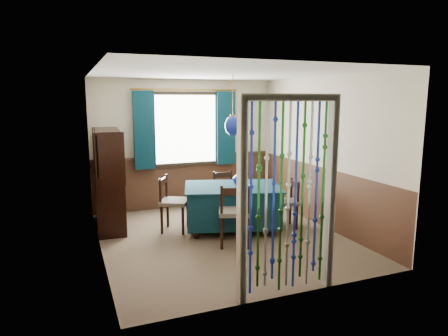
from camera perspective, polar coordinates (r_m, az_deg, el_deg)
name	(u,v)px	position (r m, az deg, el deg)	size (l,w,h in m)	color
floor	(222,237)	(6.31, -0.25, -9.86)	(4.00, 4.00, 0.00)	brown
ceiling	(222,73)	(5.95, -0.27, 13.44)	(4.00, 4.00, 0.00)	silver
wall_back	(185,144)	(7.89, -5.55, 3.40)	(3.60, 3.60, 0.00)	beige
wall_front	(292,184)	(4.23, 9.63, -2.23)	(3.60, 3.60, 0.00)	beige
wall_left	(97,165)	(5.61, -17.64, 0.40)	(4.00, 4.00, 0.00)	beige
wall_right	(323,152)	(6.86, 13.91, 2.21)	(4.00, 4.00, 0.00)	beige
wainscot_back	(186,182)	(7.99, -5.43, -1.96)	(3.60, 3.60, 0.00)	#472A1B
wainscot_front	(289,251)	(4.46, 9.25, -11.67)	(3.60, 3.60, 0.00)	#472A1B
wainscot_left	(101,219)	(5.78, -17.11, -6.94)	(4.00, 4.00, 0.00)	#472A1B
wainscot_right	(320,196)	(6.98, 13.55, -3.91)	(4.00, 4.00, 0.00)	#472A1B
window	(186,129)	(7.81, -5.49, 5.55)	(1.32, 0.12, 1.42)	black
doorway	(288,201)	(4.33, 9.14, -4.67)	(1.16, 0.12, 2.18)	silver
dining_table	(232,204)	(6.55, 1.21, -5.21)	(1.77, 1.46, 0.73)	#0A2A37
chair_near	(235,213)	(5.82, 1.56, -6.43)	(0.59, 0.58, 0.93)	black
chair_far	(225,193)	(7.20, 0.19, -3.65)	(0.42, 0.40, 0.84)	black
chair_left	(173,202)	(6.54, -7.31, -4.84)	(0.58, 0.59, 0.90)	black
chair_right	(287,202)	(6.76, 8.97, -4.82)	(0.45, 0.46, 0.80)	black
sideboard	(109,194)	(6.90, -16.09, -3.54)	(0.51, 1.28, 1.64)	black
pendant_lamp	(233,125)	(6.34, 1.25, 6.10)	(0.25, 0.25, 0.95)	olive
vase_table	(239,178)	(6.57, 2.23, -1.44)	(0.21, 0.21, 0.22)	navy
bowl_shelf	(113,162)	(6.57, -15.60, 0.90)	(0.21, 0.21, 0.05)	beige
vase_sideboard	(110,170)	(7.18, -16.02, -0.23)	(0.19, 0.19, 0.20)	beige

